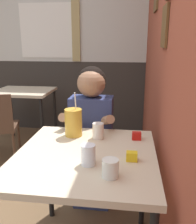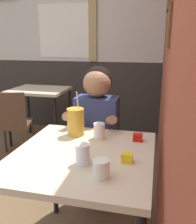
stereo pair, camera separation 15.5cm
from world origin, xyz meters
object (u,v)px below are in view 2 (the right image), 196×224
main_table (83,165)px  cocktail_pitcher (76,122)px  chair_near_window (11,121)px  person_seated (97,134)px  background_table (40,96)px

main_table → cocktail_pitcher: size_ratio=2.82×
chair_near_window → cocktail_pitcher: (1.09, -0.89, 0.36)m
person_seated → cocktail_pitcher: bearing=-102.4°
chair_near_window → background_table: bearing=69.8°
background_table → person_seated: person_seated is taller
background_table → cocktail_pitcher: 1.88m
main_table → person_seated: size_ratio=0.72×
background_table → chair_near_window: 0.68m
main_table → cocktail_pitcher: cocktail_pitcher is taller
main_table → person_seated: person_seated is taller
main_table → background_table: 2.17m
chair_near_window → person_seated: person_seated is taller
cocktail_pitcher → person_seated: bearing=77.6°
background_table → cocktail_pitcher: size_ratio=2.50×
chair_near_window → person_seated: 1.30m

